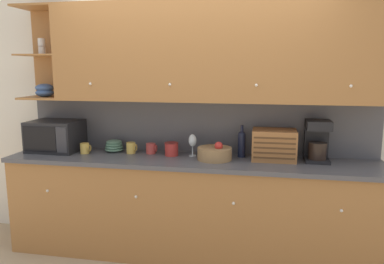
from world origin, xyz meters
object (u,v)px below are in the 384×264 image
object	(u,v)px
storage_canister	(172,149)
wine_glass	(192,141)
coffee_maker	(317,140)
microwave	(56,136)
mug	(131,148)
bread_box	(274,145)
wine_bottle	(242,143)
mug_blue_second	(151,148)
bowl_stack_on_counter	(114,146)
fruit_basket	(215,153)
mug_patterned_third	(85,148)

from	to	relation	value
storage_canister	wine_glass	distance (m)	0.21
wine_glass	coffee_maker	world-z (taller)	coffee_maker
microwave	mug	distance (m)	0.80
microwave	coffee_maker	bearing A→B (deg)	1.18
bread_box	coffee_maker	size ratio (longest dim) A/B	1.05
microwave	wine_bottle	bearing A→B (deg)	2.57
wine_glass	microwave	bearing A→B (deg)	-178.34
microwave	wine_glass	world-z (taller)	microwave
mug_blue_second	coffee_maker	world-z (taller)	coffee_maker
bowl_stack_on_counter	fruit_basket	xyz separation A→B (m)	(1.04, -0.15, 0.00)
bowl_stack_on_counter	storage_canister	bearing A→B (deg)	-6.16
storage_canister	wine_glass	size ratio (longest dim) A/B	0.64
coffee_maker	mug_patterned_third	bearing A→B (deg)	-177.10
storage_canister	wine_glass	world-z (taller)	wine_glass
wine_glass	wine_bottle	bearing A→B (deg)	5.30
wine_glass	storage_canister	bearing A→B (deg)	-172.83
wine_bottle	bread_box	size ratio (longest dim) A/B	0.78
mug_patterned_third	storage_canister	world-z (taller)	storage_canister
fruit_basket	bread_box	bearing A→B (deg)	10.77
bowl_stack_on_counter	mug	world-z (taller)	bowl_stack_on_counter
mug_blue_second	storage_canister	bearing A→B (deg)	-11.35
microwave	wine_glass	size ratio (longest dim) A/B	2.33
mug	mug_blue_second	distance (m)	0.20
mug	mug_blue_second	xyz separation A→B (m)	(0.20, 0.02, -0.00)
mug_blue_second	bread_box	distance (m)	1.18
wine_glass	wine_bottle	size ratio (longest dim) A/B	0.69
bowl_stack_on_counter	bread_box	xyz separation A→B (m)	(1.57, -0.05, 0.08)
mug_patterned_third	mug_blue_second	size ratio (longest dim) A/B	0.96
mug	coffee_maker	distance (m)	1.76
mug_blue_second	wine_glass	world-z (taller)	wine_glass
bowl_stack_on_counter	wine_glass	xyz separation A→B (m)	(0.81, -0.04, 0.09)
bowl_stack_on_counter	mug_blue_second	world-z (taller)	bowl_stack_on_counter
bowl_stack_on_counter	wine_bottle	size ratio (longest dim) A/B	0.63
storage_canister	wine_bottle	bearing A→B (deg)	5.86
wine_glass	bowl_stack_on_counter	bearing A→B (deg)	177.09
mug_patterned_third	coffee_maker	xyz separation A→B (m)	(2.20, 0.11, 0.14)
mug	wine_bottle	world-z (taller)	wine_bottle
mug_patterned_third	storage_canister	bearing A→B (deg)	4.99
bread_box	fruit_basket	bearing A→B (deg)	-169.23
mug_patterned_third	coffee_maker	world-z (taller)	coffee_maker
coffee_maker	microwave	bearing A→B (deg)	-178.82
bowl_stack_on_counter	coffee_maker	xyz separation A→B (m)	(1.95, -0.03, 0.13)
microwave	wine_bottle	xyz separation A→B (m)	(1.87, 0.08, -0.02)
fruit_basket	wine_bottle	distance (m)	0.29
mug_blue_second	wine_glass	bearing A→B (deg)	-2.58
storage_canister	fruit_basket	world-z (taller)	fruit_basket
coffee_maker	bread_box	bearing A→B (deg)	-177.18
microwave	wine_glass	bearing A→B (deg)	1.66
fruit_basket	wine_bottle	xyz separation A→B (m)	(0.23, 0.15, 0.08)
mug_blue_second	wine_bottle	distance (m)	0.88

